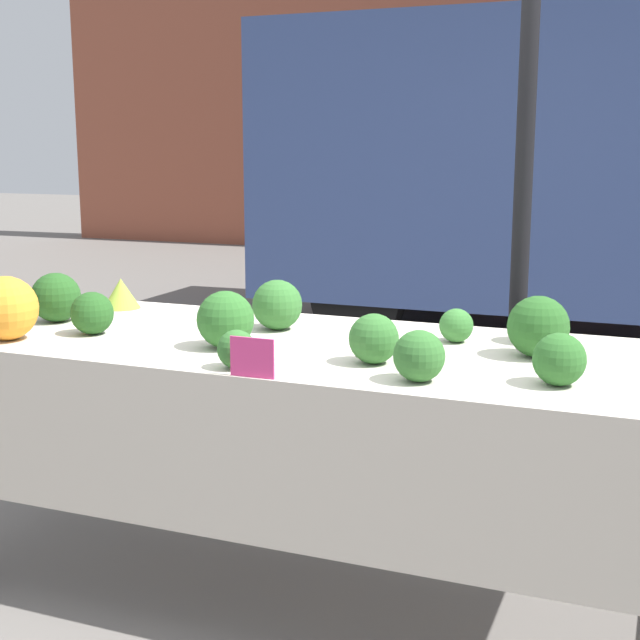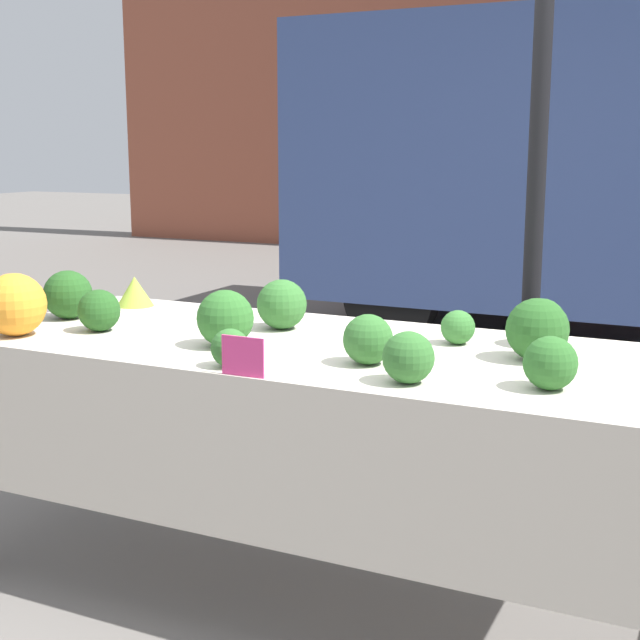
# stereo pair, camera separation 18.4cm
# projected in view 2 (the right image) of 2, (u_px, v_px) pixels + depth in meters

# --- Properties ---
(ground_plane) EXTENTS (40.00, 40.00, 0.00)m
(ground_plane) POSITION_uv_depth(u_px,v_px,m) (320.00, 586.00, 3.07)
(ground_plane) COLOR slate
(tent_pole) EXTENTS (0.07, 0.07, 2.55)m
(tent_pole) POSITION_uv_depth(u_px,v_px,m) (535.00, 203.00, 3.35)
(tent_pole) COLOR black
(tent_pole) RESTS_ON ground_plane
(parked_truck) EXTENTS (5.13, 2.26, 2.42)m
(parked_truck) POSITION_uv_depth(u_px,v_px,m) (625.00, 171.00, 6.77)
(parked_truck) COLOR #384C84
(parked_truck) RESTS_ON ground_plane
(market_table) EXTENTS (2.39, 0.95, 0.85)m
(market_table) POSITION_uv_depth(u_px,v_px,m) (311.00, 376.00, 2.86)
(market_table) COLOR beige
(market_table) RESTS_ON ground_plane
(orange_cauliflower) EXTENTS (0.21, 0.21, 0.21)m
(orange_cauliflower) POSITION_uv_depth(u_px,v_px,m) (14.00, 305.00, 3.01)
(orange_cauliflower) COLOR orange
(orange_cauliflower) RESTS_ON market_table
(romanesco_head) EXTENTS (0.15, 0.15, 0.12)m
(romanesco_head) POSITION_uv_depth(u_px,v_px,m) (135.00, 291.00, 3.58)
(romanesco_head) COLOR #93B238
(romanesco_head) RESTS_ON market_table
(broccoli_head_0) EXTENTS (0.15, 0.15, 0.15)m
(broccoli_head_0) POSITION_uv_depth(u_px,v_px,m) (368.00, 339.00, 2.62)
(broccoli_head_0) COLOR #336B2D
(broccoli_head_0) RESTS_ON market_table
(broccoli_head_1) EXTENTS (0.18, 0.18, 0.18)m
(broccoli_head_1) POSITION_uv_depth(u_px,v_px,m) (68.00, 295.00, 3.31)
(broccoli_head_1) COLOR #23511E
(broccoli_head_1) RESTS_ON market_table
(broccoli_head_2) EXTENTS (0.18, 0.18, 0.18)m
(broccoli_head_2) POSITION_uv_depth(u_px,v_px,m) (282.00, 304.00, 3.12)
(broccoli_head_2) COLOR #336B2D
(broccoli_head_2) RESTS_ON market_table
(broccoli_head_3) EXTENTS (0.18, 0.18, 0.18)m
(broccoli_head_3) POSITION_uv_depth(u_px,v_px,m) (225.00, 318.00, 2.85)
(broccoli_head_3) COLOR #2D6628
(broccoli_head_3) RESTS_ON market_table
(broccoli_head_4) EXTENTS (0.14, 0.14, 0.14)m
(broccoli_head_4) POSITION_uv_depth(u_px,v_px,m) (408.00, 357.00, 2.41)
(broccoli_head_4) COLOR #336B2D
(broccoli_head_4) RESTS_ON market_table
(broccoli_head_5) EXTENTS (0.15, 0.15, 0.15)m
(broccoli_head_5) POSITION_uv_depth(u_px,v_px,m) (99.00, 310.00, 3.09)
(broccoli_head_5) COLOR #23511E
(broccoli_head_5) RESTS_ON market_table
(broccoli_head_6) EXTENTS (0.19, 0.19, 0.19)m
(broccoli_head_6) POSITION_uv_depth(u_px,v_px,m) (537.00, 330.00, 2.66)
(broccoli_head_6) COLOR #285B23
(broccoli_head_6) RESTS_ON market_table
(broccoli_head_7) EXTENTS (0.11, 0.11, 0.11)m
(broccoli_head_7) POSITION_uv_depth(u_px,v_px,m) (230.00, 348.00, 2.59)
(broccoli_head_7) COLOR #336B2D
(broccoli_head_7) RESTS_ON market_table
(broccoli_head_8) EXTENTS (0.11, 0.11, 0.11)m
(broccoli_head_8) POSITION_uv_depth(u_px,v_px,m) (458.00, 327.00, 2.89)
(broccoli_head_8) COLOR #387533
(broccoli_head_8) RESTS_ON market_table
(broccoli_head_9) EXTENTS (0.14, 0.14, 0.14)m
(broccoli_head_9) POSITION_uv_depth(u_px,v_px,m) (550.00, 363.00, 2.35)
(broccoli_head_9) COLOR #2D6628
(broccoli_head_9) RESTS_ON market_table
(broccoli_head_10) EXTENTS (0.15, 0.15, 0.15)m
(broccoli_head_10) POSITION_uv_depth(u_px,v_px,m) (541.00, 322.00, 2.86)
(broccoli_head_10) COLOR #2D6628
(broccoli_head_10) RESTS_ON market_table
(price_sign) EXTENTS (0.13, 0.01, 0.11)m
(price_sign) POSITION_uv_depth(u_px,v_px,m) (243.00, 356.00, 2.49)
(price_sign) COLOR #E53D84
(price_sign) RESTS_ON market_table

